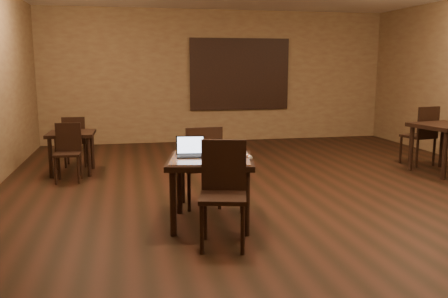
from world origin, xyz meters
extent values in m
plane|color=black|center=(0.00, 0.00, 0.00)|extent=(10.00, 10.00, 0.00)
cube|color=olive|center=(0.00, 5.00, 1.50)|extent=(8.00, 0.02, 3.00)
cube|color=#25578A|center=(0.50, 4.97, 1.55)|extent=(2.20, 0.04, 1.50)
cube|color=black|center=(0.50, 4.95, 1.55)|extent=(2.34, 0.02, 1.64)
cylinder|color=black|center=(-1.66, -1.15, 0.35)|extent=(0.07, 0.07, 0.71)
cylinder|color=black|center=(-1.51, -0.40, 0.35)|extent=(0.07, 0.07, 0.71)
cylinder|color=black|center=(-0.92, -1.29, 0.35)|extent=(0.07, 0.07, 0.71)
cylinder|color=black|center=(-0.77, -0.55, 0.35)|extent=(0.07, 0.07, 0.71)
cube|color=black|center=(-1.22, -0.85, 0.72)|extent=(1.08, 1.08, 0.06)
cube|color=#164192|center=(-1.22, -0.85, 0.76)|extent=(0.99, 0.99, 0.02)
cylinder|color=black|center=(-1.45, -1.69, 0.24)|extent=(0.04, 0.04, 0.48)
cylinder|color=black|center=(-1.36, -1.31, 0.24)|extent=(0.04, 0.04, 0.48)
cylinder|color=black|center=(-1.07, -1.78, 0.24)|extent=(0.04, 0.04, 0.48)
cylinder|color=black|center=(-0.98, -1.41, 0.24)|extent=(0.04, 0.04, 0.48)
cube|color=black|center=(-1.22, -1.55, 0.50)|extent=(0.54, 0.54, 0.04)
cube|color=black|center=(-1.17, -1.35, 0.78)|extent=(0.44, 0.15, 0.51)
cylinder|color=black|center=(-1.04, 0.06, 0.24)|extent=(0.04, 0.04, 0.48)
cylinder|color=black|center=(-1.01, -0.32, 0.24)|extent=(0.04, 0.04, 0.48)
cylinder|color=black|center=(-1.42, 0.03, 0.24)|extent=(0.04, 0.04, 0.48)
cylinder|color=black|center=(-1.39, -0.35, 0.24)|extent=(0.04, 0.04, 0.48)
cube|color=black|center=(-1.22, -0.15, 0.50)|extent=(0.47, 0.47, 0.04)
cube|color=black|center=(-1.20, -0.35, 0.77)|extent=(0.45, 0.07, 0.51)
cube|color=black|center=(-1.42, -0.80, 0.77)|extent=(0.34, 0.26, 0.02)
cube|color=black|center=(-1.42, -0.69, 0.88)|extent=(0.32, 0.09, 0.21)
cube|color=silver|center=(-1.42, -0.69, 0.88)|extent=(0.29, 0.07, 0.18)
cylinder|color=white|center=(-1.00, -1.03, 0.77)|extent=(0.23, 0.23, 0.01)
cylinder|color=silver|center=(-1.10, -0.61, 0.77)|extent=(0.38, 0.38, 0.01)
cylinder|color=beige|center=(-1.10, -0.61, 0.78)|extent=(0.30, 0.30, 0.02)
torus|color=gold|center=(-1.10, -0.61, 0.78)|extent=(0.31, 0.31, 0.02)
cube|color=silver|center=(-1.08, -0.63, 0.79)|extent=(0.21, 0.24, 0.01)
cylinder|color=white|center=(-0.82, -0.99, 0.78)|extent=(0.04, 0.16, 0.03)
cylinder|color=#A53614|center=(-0.82, -0.99, 0.78)|extent=(0.04, 0.03, 0.04)
cylinder|color=black|center=(2.69, 0.48, 0.39)|extent=(0.08, 0.08, 0.77)
cylinder|color=black|center=(2.56, 1.17, 0.39)|extent=(0.08, 0.08, 0.77)
cylinder|color=black|center=(3.24, 1.30, 0.39)|extent=(0.08, 0.08, 0.77)
cube|color=black|center=(2.97, 0.89, 0.78)|extent=(1.02, 1.02, 0.07)
cylinder|color=black|center=(3.12, 1.83, 0.24)|extent=(0.04, 0.04, 0.49)
cylinder|color=black|center=(3.20, 1.44, 0.24)|extent=(0.04, 0.04, 0.49)
cylinder|color=black|center=(2.74, 1.75, 0.24)|extent=(0.04, 0.04, 0.49)
cylinder|color=black|center=(2.81, 1.37, 0.24)|extent=(0.04, 0.04, 0.49)
cube|color=black|center=(2.97, 1.60, 0.51)|extent=(0.54, 0.54, 0.04)
cube|color=black|center=(3.01, 1.40, 0.79)|extent=(0.46, 0.13, 0.52)
cylinder|color=black|center=(-3.30, 1.83, 0.32)|extent=(0.06, 0.06, 0.65)
cylinder|color=black|center=(-3.28, 2.41, 0.32)|extent=(0.06, 0.06, 0.65)
cylinder|color=black|center=(-2.72, 1.81, 0.32)|extent=(0.06, 0.06, 0.65)
cylinder|color=black|center=(-2.70, 2.39, 0.32)|extent=(0.06, 0.06, 0.65)
cube|color=black|center=(-3.00, 2.11, 0.66)|extent=(0.75, 0.75, 0.05)
cylinder|color=black|center=(-3.17, 1.36, 0.21)|extent=(0.04, 0.04, 0.41)
cylinder|color=black|center=(-3.16, 1.69, 0.21)|extent=(0.04, 0.04, 0.41)
cylinder|color=black|center=(-2.84, 1.35, 0.21)|extent=(0.04, 0.04, 0.41)
cylinder|color=black|center=(-2.83, 1.68, 0.21)|extent=(0.04, 0.04, 0.41)
cube|color=black|center=(-3.00, 1.52, 0.43)|extent=(0.39, 0.39, 0.04)
cube|color=black|center=(-3.00, 1.69, 0.67)|extent=(0.38, 0.05, 0.44)
cylinder|color=black|center=(-2.83, 2.86, 0.21)|extent=(0.04, 0.04, 0.41)
cylinder|color=black|center=(-2.84, 2.53, 0.21)|extent=(0.04, 0.04, 0.41)
cylinder|color=black|center=(-3.16, 2.87, 0.21)|extent=(0.04, 0.04, 0.41)
cylinder|color=black|center=(-3.17, 2.54, 0.21)|extent=(0.04, 0.04, 0.41)
cube|color=black|center=(-3.00, 2.70, 0.43)|extent=(0.39, 0.39, 0.04)
cube|color=black|center=(-3.00, 2.53, 0.67)|extent=(0.38, 0.05, 0.44)
camera|label=1|loc=(-2.09, -5.87, 1.75)|focal=38.00mm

